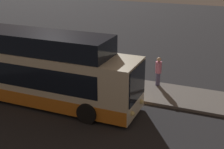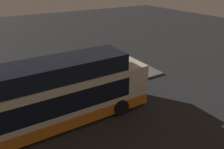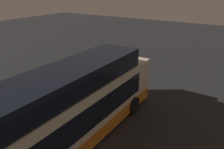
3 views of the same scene
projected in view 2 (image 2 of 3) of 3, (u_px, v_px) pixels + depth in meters
name	position (u px, v px, depth m)	size (l,w,h in m)	color
ground	(56.00, 121.00, 12.73)	(80.00, 80.00, 0.00)	#232326
platform	(42.00, 97.00, 15.08)	(20.00, 2.92, 0.15)	#605B56
bus_lead	(40.00, 101.00, 11.58)	(12.59, 2.75, 3.76)	beige
passenger_boarding	(77.00, 82.00, 14.84)	(0.42, 0.42, 1.85)	#6B604C
passenger_waiting	(104.00, 64.00, 18.03)	(0.50, 0.50, 1.73)	#4C476B
passenger_with_bags	(59.00, 79.00, 15.60)	(0.40, 0.56, 1.60)	silver
suitcase	(70.00, 92.00, 14.98)	(0.43, 0.26, 0.91)	maroon
sign_post	(1.00, 89.00, 12.42)	(0.10, 0.88, 2.68)	#4C4C51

